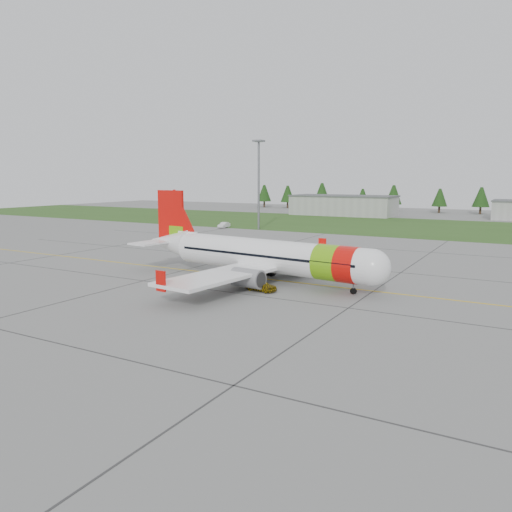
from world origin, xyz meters
The scene contains 9 objects.
ground centered at (0.00, 0.00, 0.00)m, with size 320.00×320.00×0.00m, color gray.
aircraft centered at (-2.89, 7.03, 2.97)m, with size 33.97×31.51×10.30m.
follow_me_car centered at (-0.52, 2.20, 1.82)m, with size 1.47×1.24×3.64m, color gold.
service_van centered at (-40.87, 56.78, 2.06)m, with size 1.44×1.36×4.13m, color silver.
grass_strip centered at (0.00, 82.00, 0.01)m, with size 320.00×50.00×0.03m, color #30561E.
taxi_guideline centered at (0.00, 8.00, 0.01)m, with size 120.00×0.25×0.02m, color gold.
hangar_west centered at (-30.00, 110.00, 3.00)m, with size 32.00×14.00×6.00m, color #A8A8A3.
floodlight_mast centered at (-32.00, 58.00, 10.00)m, with size 0.50×0.50×20.00m, color slate.
treeline centered at (0.00, 138.00, 5.00)m, with size 160.00×8.00×10.00m, color #1C3F14, non-canonical shape.
Camera 1 is at (24.65, -43.21, 11.95)m, focal length 35.00 mm.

